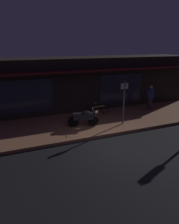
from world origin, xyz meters
TOP-DOWN VIEW (x-y plane):
  - ground_plane at (0.00, 0.00)m, footprint 60.00×60.00m
  - sidewalk_slab at (0.00, 3.00)m, footprint 18.00×4.00m
  - storefront_building at (0.00, 6.39)m, footprint 18.00×3.30m
  - motorcycle at (-0.54, 2.47)m, footprint 1.68×0.66m
  - bicycle_parked at (1.01, 3.94)m, footprint 1.65×0.42m
  - person_bystander at (4.75, 3.69)m, footprint 0.44×0.60m
  - sign_post at (1.64, 2.00)m, footprint 0.44×0.09m

SIDE VIEW (x-z plane):
  - ground_plane at x=0.00m, z-range 0.00..0.00m
  - sidewalk_slab at x=0.00m, z-range 0.00..0.15m
  - bicycle_parked at x=1.01m, z-range 0.05..0.96m
  - motorcycle at x=-0.54m, z-range 0.16..1.13m
  - person_bystander at x=4.75m, z-range 0.19..1.86m
  - sign_post at x=1.64m, z-range 0.31..2.71m
  - storefront_building at x=0.00m, z-range 0.00..3.60m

